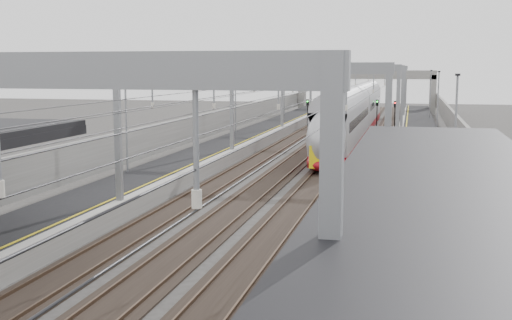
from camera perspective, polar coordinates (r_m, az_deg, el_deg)
The scene contains 13 objects.
platform_left at distance 53.65m, azimuth -3.02°, elevation 0.86°, with size 4.00×120.00×1.00m, color black.
platform_right at distance 51.45m, azimuth 14.32°, elevation 0.29°, with size 4.00×120.00×1.00m, color black.
tracks at distance 52.01m, azimuth 5.46°, elevation 0.09°, with size 11.40×140.00×0.20m.
overhead_line at distance 58.06m, azimuth 6.49°, elevation 6.96°, with size 13.00×140.00×6.60m.
canopy_right at distance 9.29m, azimuth 18.09°, elevation -6.53°, with size 4.40×30.00×4.24m.
overbridge at distance 106.25m, azimuth 9.77°, elevation 7.01°, with size 22.00×2.20×6.90m.
wall_left at distance 54.52m, azimuth -6.25°, elevation 2.10°, with size 0.30×120.00×3.20m, color slate.
wall_right at distance 51.46m, azimuth 17.93°, elevation 1.38°, with size 0.30×120.00×3.20m, color slate.
train at distance 67.02m, azimuth 8.67°, elevation 3.69°, with size 2.81×51.18×4.44m.
bench at distance 15.95m, azimuth 14.47°, elevation -13.46°, with size 0.65×1.84×0.93m.
signal_green at distance 79.62m, azimuth 4.61°, elevation 4.64°, with size 0.32×0.32×3.48m.
signal_red_near at distance 79.77m, azimuth 10.71°, elevation 4.53°, with size 0.32×0.32×3.48m.
signal_red_far at distance 77.22m, azimuth 12.25°, elevation 4.37°, with size 0.32×0.32×3.48m.
Camera 1 is at (7.25, -5.98, 7.39)m, focal length 45.00 mm.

